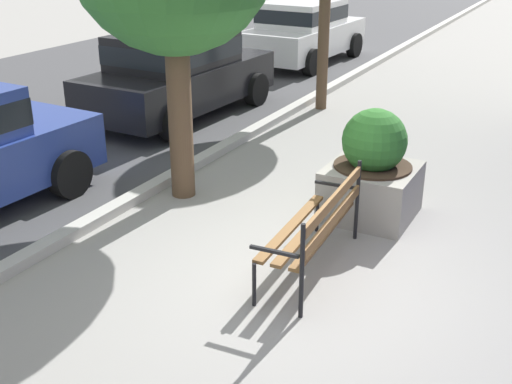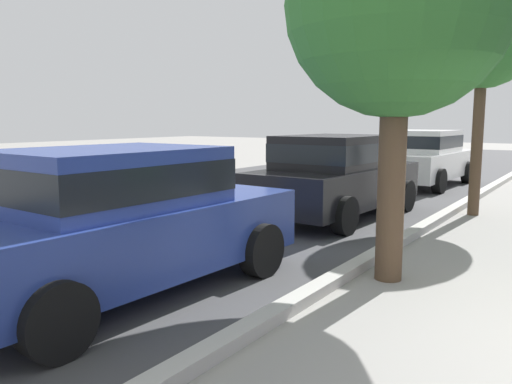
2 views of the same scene
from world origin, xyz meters
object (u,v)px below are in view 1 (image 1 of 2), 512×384
Objects in this scene: park_bench at (318,223)px; concrete_planter at (372,172)px; parked_car_white at (304,30)px; parked_car_black at (178,72)px.

concrete_planter is (1.57, -0.05, 0.04)m from park_bench.
parked_car_white reaches higher than concrete_planter.
parked_car_black reaches higher than park_bench.
park_bench is at bearing -155.18° from parked_car_white.
parked_car_black is 5.65m from parked_car_white.
parked_car_black is 1.00× the size of parked_car_white.
concrete_planter is 5.29m from parked_car_black.
parked_car_white is at bearing 29.07° from concrete_planter.
concrete_planter is at bearing -1.69° from park_bench.
parked_car_white is at bearing 0.00° from parked_car_black.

